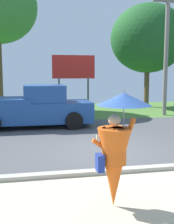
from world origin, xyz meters
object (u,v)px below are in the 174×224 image
object	(u,v)px
tree_right_mid	(148,39)
monk_pedestrian	(116,148)
pickup_truck	(34,108)
roadside_billboard	(74,71)
utility_pole	(166,51)

from	to	relation	value
tree_right_mid	monk_pedestrian	bearing A→B (deg)	-114.78
pickup_truck	roadside_billboard	xyz separation A→B (m)	(2.45, 4.29, 1.68)
monk_pedestrian	tree_right_mid	xyz separation A→B (m)	(6.74, 14.59, 3.75)
pickup_truck	utility_pole	world-z (taller)	utility_pole
monk_pedestrian	utility_pole	distance (m)	12.42
utility_pole	pickup_truck	bearing A→B (deg)	-163.08
pickup_truck	utility_pole	distance (m)	8.29
monk_pedestrian	pickup_truck	xyz separation A→B (m)	(-1.34, 8.22, -0.22)
monk_pedestrian	pickup_truck	distance (m)	8.33
monk_pedestrian	utility_pole	xyz separation A→B (m)	(6.12, 10.49, 2.58)
pickup_truck	tree_right_mid	world-z (taller)	tree_right_mid
pickup_truck	tree_right_mid	bearing A→B (deg)	31.67
tree_right_mid	pickup_truck	bearing A→B (deg)	-141.74
monk_pedestrian	utility_pole	bearing A→B (deg)	48.66
tree_right_mid	utility_pole	bearing A→B (deg)	-98.53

